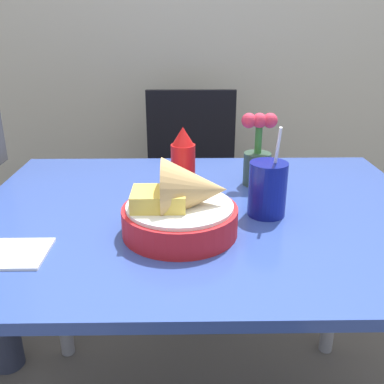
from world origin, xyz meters
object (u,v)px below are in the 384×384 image
object	(u,v)px
chair_far_window	(191,178)
food_basket	(184,207)
ketchup_bottle	(183,164)
drink_cup	(267,191)
flower_vase	(257,155)

from	to	relation	value
chair_far_window	food_basket	bearing A→B (deg)	-91.77
chair_far_window	ketchup_bottle	size ratio (longest dim) A/B	4.94
ketchup_bottle	drink_cup	world-z (taller)	drink_cup
flower_vase	ketchup_bottle	bearing A→B (deg)	-155.57
ketchup_bottle	flower_vase	xyz separation A→B (m)	(0.21, 0.09, -0.00)
chair_far_window	ketchup_bottle	distance (m)	0.84
drink_cup	food_basket	bearing A→B (deg)	-154.26
food_basket	ketchup_bottle	size ratio (longest dim) A/B	1.33
drink_cup	flower_vase	xyz separation A→B (m)	(0.01, 0.21, 0.03)
chair_far_window	flower_vase	distance (m)	0.77
food_basket	flower_vase	size ratio (longest dim) A/B	1.23
food_basket	flower_vase	xyz separation A→B (m)	(0.20, 0.30, 0.03)
drink_cup	flower_vase	distance (m)	0.21
flower_vase	drink_cup	bearing A→B (deg)	-92.31
food_basket	flower_vase	world-z (taller)	flower_vase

